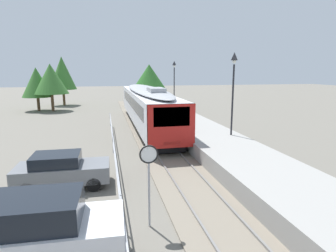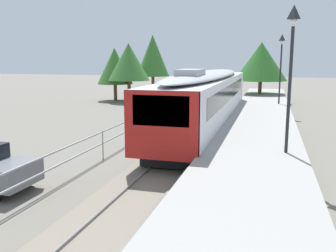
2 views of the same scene
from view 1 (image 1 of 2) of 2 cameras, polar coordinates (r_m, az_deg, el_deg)
name	(u,v)px [view 1 (image 1 of 2)]	position (r m, az deg, el deg)	size (l,w,h in m)	color
ground_plane	(118,149)	(19.17, -10.15, -4.52)	(160.00, 160.00, 0.00)	#6B665B
track_rails	(162,146)	(19.49, -1.29, -3.98)	(3.20, 60.00, 0.14)	slate
commuter_train	(147,104)	(25.83, -4.31, 4.49)	(2.82, 20.17, 3.74)	silver
station_platform	(206,137)	(20.25, 7.77, -2.29)	(3.90, 60.00, 0.90)	#999691
platform_lamp_mid_platform	(233,78)	(18.85, 13.08, 9.36)	(0.34, 0.34, 5.35)	#232328
platform_lamp_far_end	(174,75)	(34.07, 1.26, 10.27)	(0.34, 0.34, 5.35)	#232328
speed_limit_sign	(149,166)	(9.10, -3.88, -7.97)	(0.61, 0.10, 2.81)	#9EA0A5
carpark_fence	(121,204)	(9.45, -9.49, -15.35)	(0.06, 36.06, 1.25)	#9EA0A5
parked_suv_white	(29,235)	(8.33, -26.26, -19.07)	(4.66, 2.06, 2.04)	white
parked_hatchback_grey	(62,170)	(13.48, -20.62, -8.28)	(4.03, 1.83, 1.53)	slate
tree_behind_carpark	(62,73)	(45.20, -20.56, 9.96)	(3.92, 3.92, 7.19)	brown
tree_behind_station_far	(51,79)	(39.16, -22.58, 8.77)	(4.26, 4.26, 6.00)	brown
tree_distant_left	(37,82)	(40.19, -24.98, 7.99)	(3.74, 3.74, 5.55)	brown
tree_distant_centre	(149,78)	(41.92, -3.81, 9.73)	(5.22, 5.22, 6.05)	brown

